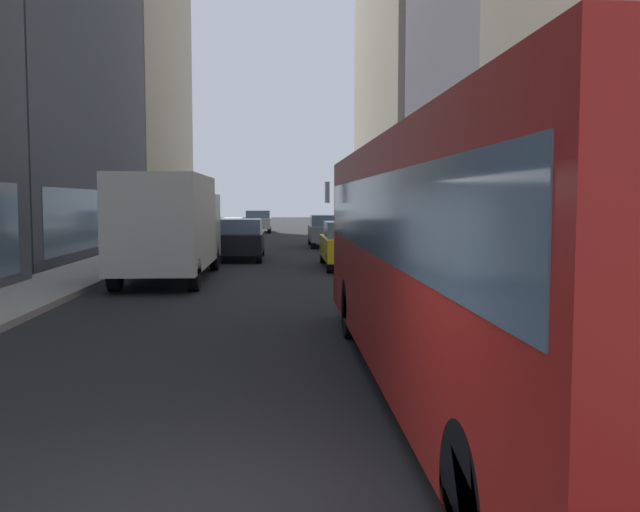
# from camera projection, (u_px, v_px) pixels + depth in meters

# --- Properties ---
(ground_plane) EXTENTS (120.00, 120.00, 0.00)m
(ground_plane) POSITION_uv_depth(u_px,v_px,m) (273.00, 242.00, 39.70)
(ground_plane) COLOR #232326
(sidewalk_left) EXTENTS (2.40, 110.00, 0.15)m
(sidewalk_left) POSITION_uv_depth(u_px,v_px,m) (171.00, 241.00, 39.38)
(sidewalk_left) COLOR #9E9991
(sidewalk_left) RESTS_ON ground
(sidewalk_right) EXTENTS (2.40, 110.00, 0.15)m
(sidewalk_right) POSITION_uv_depth(u_px,v_px,m) (372.00, 240.00, 40.02)
(sidewalk_right) COLOR #9E9991
(sidewalk_right) RESTS_ON ground
(building_left_far) EXTENTS (9.07, 22.06, 32.22)m
(building_left_far) POSITION_uv_depth(u_px,v_px,m) (110.00, 11.00, 50.79)
(building_left_far) COLOR #B2A893
(building_left_far) RESTS_ON ground
(building_right_far) EXTENTS (9.68, 23.40, 30.83)m
(building_right_far) POSITION_uv_depth(u_px,v_px,m) (438.00, 20.00, 50.54)
(building_right_far) COLOR #B2A893
(building_right_far) RESTS_ON ground
(transit_bus) EXTENTS (2.78, 11.53, 3.05)m
(transit_bus) POSITION_uv_depth(u_px,v_px,m) (476.00, 248.00, 8.38)
(transit_bus) COLOR red
(transit_bus) RESTS_ON ground
(car_grey_wagon) EXTENTS (1.75, 4.10, 1.62)m
(car_grey_wagon) POSITION_uv_depth(u_px,v_px,m) (327.00, 231.00, 35.53)
(car_grey_wagon) COLOR slate
(car_grey_wagon) RESTS_ON ground
(car_white_van) EXTENTS (1.88, 4.68, 1.62)m
(car_white_van) POSITION_uv_depth(u_px,v_px,m) (258.00, 221.00, 51.99)
(car_white_van) COLOR silver
(car_white_van) RESTS_ON ground
(car_yellow_taxi) EXTENTS (1.72, 4.56, 1.62)m
(car_yellow_taxi) POSITION_uv_depth(u_px,v_px,m) (348.00, 244.00, 24.43)
(car_yellow_taxi) COLOR yellow
(car_yellow_taxi) RESTS_ON ground
(car_black_suv) EXTENTS (1.91, 4.60, 1.62)m
(car_black_suv) POSITION_uv_depth(u_px,v_px,m) (239.00, 239.00, 27.84)
(car_black_suv) COLOR black
(car_black_suv) RESTS_ON ground
(box_truck) EXTENTS (2.30, 7.50, 3.05)m
(box_truck) POSITION_uv_depth(u_px,v_px,m) (170.00, 224.00, 20.50)
(box_truck) COLOR silver
(box_truck) RESTS_ON ground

